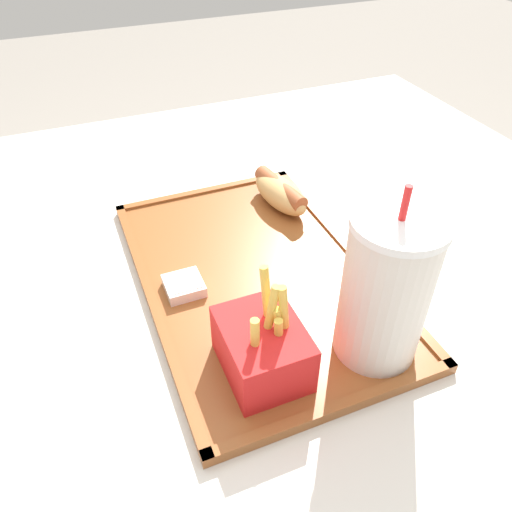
{
  "coord_description": "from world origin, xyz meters",
  "views": [
    {
      "loc": [
        0.43,
        -0.22,
        1.14
      ],
      "look_at": [
        -0.03,
        -0.03,
        0.74
      ],
      "focal_mm": 35.0,
      "sensor_mm": 36.0,
      "label": 1
    }
  ],
  "objects_px": {
    "soda_cup": "(386,289)",
    "sauce_cup_mayo": "(184,285)",
    "fries_carton": "(263,347)",
    "hot_dog_far": "(280,192)"
  },
  "relations": [
    {
      "from": "soda_cup",
      "to": "fries_carton",
      "type": "xyz_separation_m",
      "value": [
        -0.02,
        -0.13,
        -0.05
      ]
    },
    {
      "from": "hot_dog_far",
      "to": "fries_carton",
      "type": "xyz_separation_m",
      "value": [
        0.28,
        -0.15,
        0.01
      ]
    },
    {
      "from": "soda_cup",
      "to": "fries_carton",
      "type": "distance_m",
      "value": 0.14
    },
    {
      "from": "hot_dog_far",
      "to": "sauce_cup_mayo",
      "type": "bearing_deg",
      "value": -55.74
    },
    {
      "from": "soda_cup",
      "to": "hot_dog_far",
      "type": "height_order",
      "value": "soda_cup"
    },
    {
      "from": "fries_carton",
      "to": "sauce_cup_mayo",
      "type": "xyz_separation_m",
      "value": [
        -0.15,
        -0.04,
        -0.03
      ]
    },
    {
      "from": "soda_cup",
      "to": "sauce_cup_mayo",
      "type": "xyz_separation_m",
      "value": [
        -0.17,
        -0.17,
        -0.08
      ]
    },
    {
      "from": "fries_carton",
      "to": "sauce_cup_mayo",
      "type": "relative_size",
      "value": 2.55
    },
    {
      "from": "hot_dog_far",
      "to": "soda_cup",
      "type": "bearing_deg",
      "value": -3.8
    },
    {
      "from": "soda_cup",
      "to": "sauce_cup_mayo",
      "type": "bearing_deg",
      "value": -134.44
    }
  ]
}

